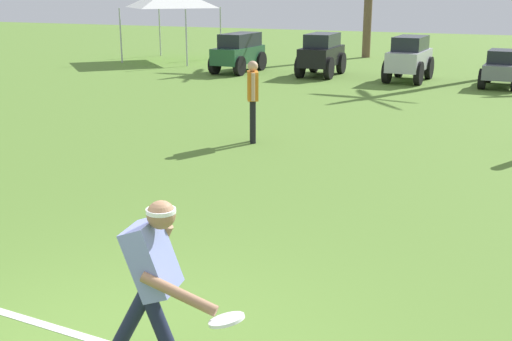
% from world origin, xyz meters
% --- Properties ---
extents(frisbee_thrower, '(1.11, 0.47, 1.43)m').
position_xyz_m(frisbee_thrower, '(0.41, 0.12, 0.80)').
color(frisbee_thrower, '#191E38').
rests_on(frisbee_thrower, ground_plane).
extents(frisbee_in_flight, '(0.30, 0.31, 0.10)m').
position_xyz_m(frisbee_in_flight, '(1.07, 0.01, 0.68)').
color(frisbee_in_flight, white).
extents(teammate_near_sideline, '(0.33, 0.47, 1.56)m').
position_xyz_m(teammate_near_sideline, '(-1.96, 7.51, 0.94)').
color(teammate_near_sideline, black).
rests_on(teammate_near_sideline, ground_plane).
extents(parked_car_slot_a, '(1.25, 2.44, 1.34)m').
position_xyz_m(parked_car_slot_a, '(-6.61, 17.09, 0.72)').
color(parked_car_slot_a, '#235133').
rests_on(parked_car_slot_a, ground_plane).
extents(parked_car_slot_b, '(1.20, 2.37, 1.40)m').
position_xyz_m(parked_car_slot_b, '(-3.66, 17.32, 0.74)').
color(parked_car_slot_b, black).
rests_on(parked_car_slot_b, ground_plane).
extents(parked_car_slot_c, '(1.28, 2.40, 1.40)m').
position_xyz_m(parked_car_slot_c, '(-0.72, 17.17, 0.74)').
color(parked_car_slot_c, '#B7BABF').
rests_on(parked_car_slot_c, ground_plane).
extents(parked_car_slot_d, '(1.18, 2.24, 1.10)m').
position_xyz_m(parked_car_slot_d, '(2.06, 17.00, 0.56)').
color(parked_car_slot_d, slate).
rests_on(parked_car_slot_d, ground_plane).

